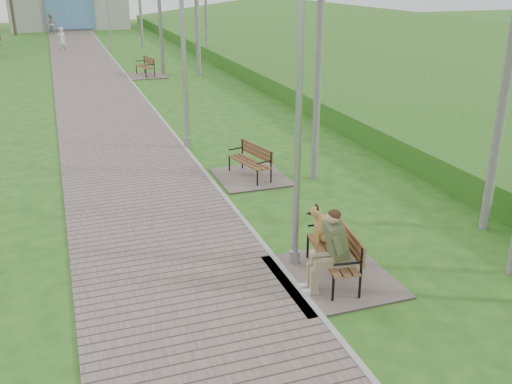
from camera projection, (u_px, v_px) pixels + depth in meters
walkway at (95, 87)px, 25.51m from camera, size 3.50×67.00×0.04m
kerb at (134, 85)px, 26.04m from camera, size 0.10×67.00×0.05m
embankment at (381, 76)px, 28.43m from camera, size 14.00×70.00×1.60m
building_north at (69, 6)px, 50.80m from camera, size 10.00×5.20×4.00m
bench_main at (331, 256)px, 9.45m from camera, size 1.88×2.09×1.64m
bench_second at (250, 171)px, 14.30m from camera, size 1.70×1.89×1.04m
bench_third at (146, 72)px, 28.19m from camera, size 1.86×2.07×1.14m
lamp_post_near at (298, 145)px, 9.33m from camera, size 0.18×0.18×4.72m
lamp_post_second at (184, 59)px, 15.87m from camera, size 0.21×0.21×5.56m
lamp_post_third at (108, 12)px, 36.63m from camera, size 0.20×0.20×5.18m
pedestrian_near at (62, 41)px, 35.49m from camera, size 0.71×0.61×1.65m
pedestrian_far at (51, 24)px, 46.92m from camera, size 0.88×0.75×1.61m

